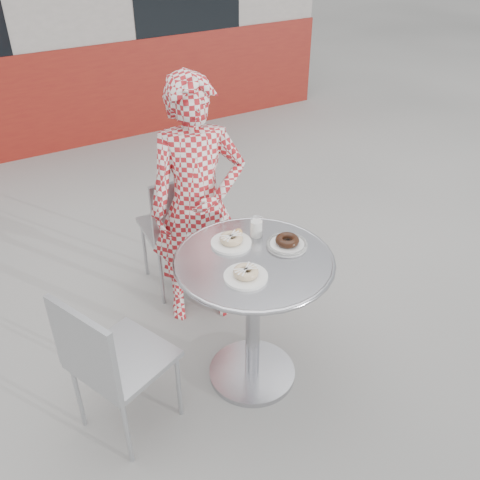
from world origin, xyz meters
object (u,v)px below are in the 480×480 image
plate_far (232,240)px  chair_far (178,250)px  seated_person (198,206)px  milk_cup (256,228)px  plate_checker (287,243)px  plate_near (246,274)px  bistro_table (253,290)px  chair_left (126,385)px

plate_far → chair_far: bearing=87.1°
seated_person → milk_cup: size_ratio=14.64×
plate_checker → milk_cup: (-0.08, 0.16, 0.03)m
plate_checker → milk_cup: 0.18m
seated_person → plate_near: size_ratio=7.45×
seated_person → milk_cup: (0.10, -0.48, 0.08)m
seated_person → plate_near: seated_person is taller
bistro_table → milk_cup: size_ratio=7.65×
bistro_table → plate_near: size_ratio=3.90×
chair_left → plate_near: bearing=-127.1°
chair_left → seated_person: size_ratio=0.56×
bistro_table → plate_near: 0.26m
plate_near → plate_checker: 0.33m
plate_far → plate_near: (-0.08, -0.28, -0.00)m
milk_cup → plate_far: bearing=179.8°
milk_cup → chair_left: bearing=-171.5°
chair_left → seated_person: bearing=-72.5°
bistro_table → chair_left: (-0.70, 0.05, -0.34)m
chair_left → plate_near: 0.82m
plate_checker → plate_far: bearing=145.6°
plate_far → milk_cup: size_ratio=1.97×
bistro_table → plate_far: size_ratio=3.89×
bistro_table → seated_person: seated_person is taller
bistro_table → plate_checker: 0.29m
chair_far → chair_left: 1.16m
plate_checker → milk_cup: bearing=118.3°
plate_near → seated_person: bearing=80.2°
chair_left → chair_far: bearing=-60.0°
chair_far → milk_cup: size_ratio=8.36×
milk_cup → plate_near: bearing=-129.6°
bistro_table → milk_cup: bearing=55.2°
plate_checker → seated_person: bearing=106.0°
chair_left → plate_checker: 1.05m
plate_far → plate_near: bearing=-106.8°
seated_person → milk_cup: seated_person is taller
plate_near → milk_cup: milk_cup is taller
seated_person → plate_far: (-0.05, -0.48, 0.05)m
seated_person → plate_checker: (0.18, -0.63, 0.05)m
seated_person → plate_checker: size_ratio=7.37×
chair_far → plate_near: (-0.12, -1.07, 0.55)m
bistro_table → chair_left: bearing=176.2°
seated_person → plate_near: 0.76m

